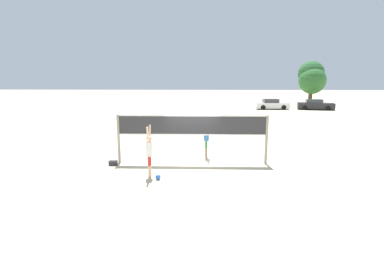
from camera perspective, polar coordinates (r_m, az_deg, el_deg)
ground_plane at (r=15.15m, az=0.00°, el=-4.97°), size 200.00×200.00×0.00m
volleyball_net at (r=14.78m, az=0.00°, el=1.33°), size 7.50×0.14×2.43m
player_spiker at (r=12.92m, az=-8.15°, el=-2.47°), size 0.28×0.72×2.24m
player_blocker at (r=15.98m, az=2.74°, el=0.32°), size 0.28×0.72×2.28m
volleyball at (r=12.77m, az=-6.50°, el=-7.60°), size 0.23×0.23×0.23m
gear_bag at (r=15.23m, az=-14.79°, el=-4.80°), size 0.39×0.24×0.23m
parked_car_near at (r=44.62m, az=22.42°, el=5.66°), size 4.99×2.80×1.40m
parked_car_mid at (r=43.30m, az=14.94°, el=5.99°), size 4.59×1.95×1.44m
tree_left_cluster at (r=50.52m, az=21.95°, el=9.91°), size 4.09×4.09×5.93m
tree_right_cluster at (r=51.28m, az=21.76°, el=11.12°), size 3.97×3.97×6.95m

